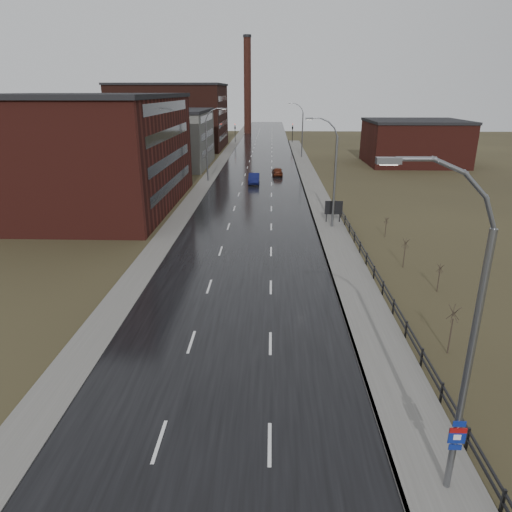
# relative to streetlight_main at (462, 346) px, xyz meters

# --- Properties ---
(road) EXTENTS (14.00, 300.00, 0.06)m
(road) POSITION_rel_streetlight_main_xyz_m (-8.47, 58.00, -6.03)
(road) COLOR black
(road) RESTS_ON ground
(sidewalk_right) EXTENTS (3.20, 180.00, 0.18)m
(sidewalk_right) POSITION_rel_streetlight_main_xyz_m (0.13, 33.00, -5.97)
(sidewalk_right) COLOR #595651
(sidewalk_right) RESTS_ON ground
(curb_right) EXTENTS (0.16, 180.00, 0.18)m
(curb_right) POSITION_rel_streetlight_main_xyz_m (-1.39, 33.00, -5.97)
(curb_right) COLOR slate
(curb_right) RESTS_ON ground
(sidewalk_left) EXTENTS (2.40, 260.00, 0.12)m
(sidewalk_left) POSITION_rel_streetlight_main_xyz_m (-16.67, 58.00, -6.00)
(sidewalk_left) COLOR #595651
(sidewalk_left) RESTS_ON ground
(warehouse_near) EXTENTS (22.44, 28.56, 13.50)m
(warehouse_near) POSITION_rel_streetlight_main_xyz_m (-29.46, 43.00, 0.70)
(warehouse_near) COLOR #471914
(warehouse_near) RESTS_ON ground
(warehouse_mid) EXTENTS (16.32, 20.40, 10.50)m
(warehouse_mid) POSITION_rel_streetlight_main_xyz_m (-26.46, 76.00, -0.80)
(warehouse_mid) COLOR slate
(warehouse_mid) RESTS_ON ground
(warehouse_far) EXTENTS (26.52, 24.48, 15.50)m
(warehouse_far) POSITION_rel_streetlight_main_xyz_m (-31.47, 106.00, 1.70)
(warehouse_far) COLOR #331611
(warehouse_far) RESTS_ON ground
(building_right) EXTENTS (18.36, 16.32, 8.50)m
(building_right) POSITION_rel_streetlight_main_xyz_m (21.83, 80.00, -1.80)
(building_right) COLOR #471914
(building_right) RESTS_ON ground
(smokestack) EXTENTS (2.70, 2.70, 30.70)m
(smokestack) POSITION_rel_streetlight_main_xyz_m (-14.47, 148.00, 9.44)
(smokestack) COLOR #331611
(smokestack) RESTS_ON ground
(streetlight_main) EXTENTS (3.91, 0.29, 12.11)m
(streetlight_main) POSITION_rel_streetlight_main_xyz_m (0.00, 0.00, 0.00)
(streetlight_main) COLOR slate
(streetlight_main) RESTS_ON ground
(streetlight_right_mid) EXTENTS (3.36, 0.28, 11.35)m
(streetlight_right_mid) POSITION_rel_streetlight_main_xyz_m (0.03, 34.00, -0.22)
(streetlight_right_mid) COLOR slate
(streetlight_right_mid) RESTS_ON ground
(streetlight_left) EXTENTS (3.36, 0.28, 11.35)m
(streetlight_left) POSITION_rel_streetlight_main_xyz_m (-16.17, 60.00, -0.22)
(streetlight_left) COLOR slate
(streetlight_left) RESTS_ON ground
(streetlight_right_far) EXTENTS (3.36, 0.28, 11.35)m
(streetlight_right_far) POSITION_rel_streetlight_main_xyz_m (0.03, 88.00, -0.22)
(streetlight_right_far) COLOR slate
(streetlight_right_far) RESTS_ON ground
(guardrail) EXTENTS (0.10, 53.05, 1.10)m
(guardrail) POSITION_rel_streetlight_main_xyz_m (1.83, 16.32, -5.35)
(guardrail) COLOR black
(guardrail) RESTS_ON ground
(shrub_c) EXTENTS (0.68, 0.72, 2.90)m
(shrub_c) POSITION_rel_streetlight_main_xyz_m (3.74, 9.38, -4.51)
(shrub_c) COLOR #382D23
(shrub_c) RESTS_ON ground
(shrub_d) EXTENTS (0.50, 0.53, 2.11)m
(shrub_d) POSITION_rel_streetlight_main_xyz_m (5.99, 17.82, -4.94)
(shrub_d) COLOR #382D23
(shrub_d) RESTS_ON ground
(shrub_e) EXTENTS (0.58, 0.61, 2.47)m
(shrub_e) POSITION_rel_streetlight_main_xyz_m (4.79, 22.60, -4.75)
(shrub_e) COLOR #382D23
(shrub_e) RESTS_ON ground
(shrub_f) EXTENTS (0.48, 0.51, 2.02)m
(shrub_f) POSITION_rel_streetlight_main_xyz_m (5.27, 31.07, -4.99)
(shrub_f) COLOR #382D23
(shrub_f) RESTS_ON ground
(billboard) EXTENTS (1.93, 0.17, 2.55)m
(billboard) POSITION_rel_streetlight_main_xyz_m (0.63, 35.75, -4.35)
(billboard) COLOR black
(billboard) RESTS_ON ground
(traffic_light_left) EXTENTS (0.58, 2.73, 5.30)m
(traffic_light_left) POSITION_rel_streetlight_main_xyz_m (-16.47, 118.00, -1.46)
(traffic_light_left) COLOR black
(traffic_light_left) RESTS_ON ground
(traffic_light_right) EXTENTS (0.58, 2.73, 5.30)m
(traffic_light_right) POSITION_rel_streetlight_main_xyz_m (-0.47, 118.00, -1.46)
(traffic_light_right) COLOR black
(traffic_light_right) RESTS_ON ground
(car_near) EXTENTS (1.70, 4.82, 1.59)m
(car_near) POSITION_rel_streetlight_main_xyz_m (-8.93, 58.32, -5.27)
(car_near) COLOR #0D1142
(car_near) RESTS_ON ground
(car_far) EXTENTS (1.92, 4.31, 1.44)m
(car_far) POSITION_rel_streetlight_main_xyz_m (-5.19, 65.50, -5.34)
(car_far) COLOR #4C1B0C
(car_far) RESTS_ON ground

